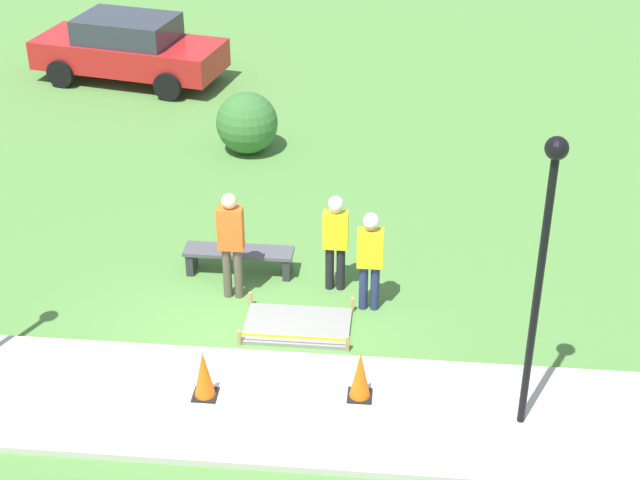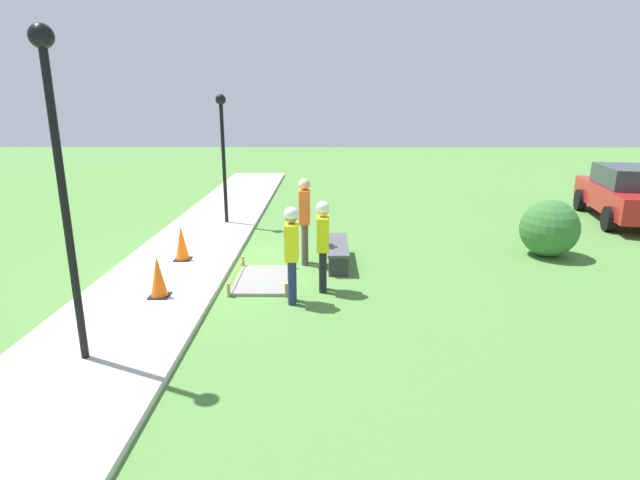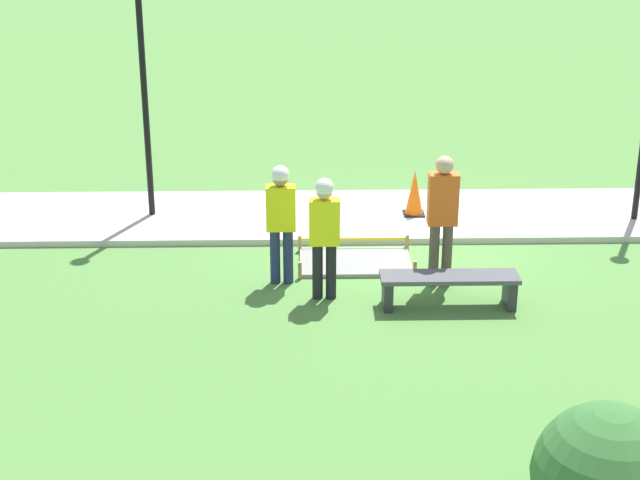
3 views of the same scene
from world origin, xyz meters
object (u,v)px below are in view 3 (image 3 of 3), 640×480
Objects in this scene: worker_supervisor at (324,229)px; worker_assistant at (281,215)px; lamppost_near at (142,50)px; traffic_cone_near_patch at (414,193)px; bystander_in_orange_shirt at (442,213)px; park_bench at (449,284)px; traffic_cone_far_patch at (284,198)px.

worker_assistant is (0.58, -0.53, 0.01)m from worker_supervisor.
worker_supervisor is at bearing 131.10° from lamppost_near.
traffic_cone_near_patch is 0.40× the size of bystander_in_orange_shirt.
traffic_cone_near_patch is at bearing 178.52° from lamppost_near.
park_bench is at bearing 159.25° from worker_assistant.
lamppost_near reaches higher than worker_supervisor.
worker_assistant is at bearing 129.59° from lamppost_near.
traffic_cone_near_patch is 3.44m from worker_supervisor.
traffic_cone_far_patch is 0.43× the size of worker_supervisor.
traffic_cone_far_patch is at bearing -78.56° from worker_supervisor.
worker_supervisor is (1.54, 3.03, 0.53)m from traffic_cone_near_patch.
worker_assistant is at bearing -42.33° from worker_supervisor.
traffic_cone_near_patch is at bearing -88.64° from bystander_in_orange_shirt.
bystander_in_orange_shirt is (-2.18, 0.13, 0.06)m from worker_assistant.
worker_supervisor is 0.78m from worker_assistant.
traffic_cone_far_patch is at bearing -90.03° from worker_assistant.
worker_assistant reaches higher than traffic_cone_near_patch.
bystander_in_orange_shirt is (0.02, -0.70, 0.74)m from park_bench.
lamppost_near is (4.28, -0.11, 2.31)m from traffic_cone_near_patch.
worker_assistant is at bearing -3.43° from bystander_in_orange_shirt.
traffic_cone_far_patch is 0.43× the size of worker_assistant.
bystander_in_orange_shirt reaches higher than traffic_cone_far_patch.
worker_assistant reaches higher than worker_supervisor.
traffic_cone_near_patch reaches higher than park_bench.
park_bench is (-2.20, 3.15, -0.14)m from traffic_cone_far_patch.
worker_supervisor reaches higher than traffic_cone_far_patch.
lamppost_near is at bearing -50.41° from worker_assistant.
bystander_in_orange_shirt reaches higher than worker_supervisor.
worker_assistant reaches higher than park_bench.
traffic_cone_far_patch is at bearing -55.06° from park_bench.
worker_supervisor is 0.41× the size of lamppost_near.
worker_assistant is (2.21, -0.84, 0.68)m from park_bench.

